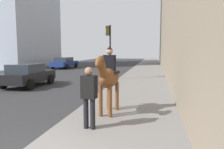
{
  "coord_description": "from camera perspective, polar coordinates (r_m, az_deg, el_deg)",
  "views": [
    {
      "loc": [
        -3.53,
        -2.78,
        2.25
      ],
      "look_at": [
        4.0,
        -1.27,
        1.4
      ],
      "focal_mm": 34.3,
      "sensor_mm": 36.0,
      "label": 1
    }
  ],
  "objects": [
    {
      "name": "car_near_lane",
      "position": [
        14.55,
        -21.54,
        -0.07
      ],
      "size": [
        3.85,
        2.08,
        1.44
      ],
      "rotation": [
        0.0,
        0.0,
        -0.02
      ],
      "color": "black",
      "rests_on": "ground"
    },
    {
      "name": "mounted_horse_near",
      "position": [
        7.18,
        -0.94,
        -0.6
      ],
      "size": [
        2.15,
        0.67,
        2.28
      ],
      "rotation": [
        0.0,
        0.0,
        3.07
      ],
      "color": "brown",
      "rests_on": "sidewalk_slab"
    },
    {
      "name": "pedestrian_greeting",
      "position": [
        5.84,
        -6.13,
        -5.11
      ],
      "size": [
        0.31,
        0.43,
        1.7
      ],
      "rotation": [
        0.0,
        0.0,
        -0.13
      ],
      "color": "black",
      "rests_on": "sidewalk_slab"
    },
    {
      "name": "car_mid_lane",
      "position": [
        28.4,
        -12.55,
        3.12
      ],
      "size": [
        4.66,
        2.26,
        1.44
      ],
      "rotation": [
        0.0,
        0.0,
        -0.04
      ],
      "color": "navy",
      "rests_on": "ground"
    },
    {
      "name": "traffic_light_near_curb",
      "position": [
        15.87,
        -0.8,
        8.1
      ],
      "size": [
        0.2,
        0.44,
        4.13
      ],
      "color": "black",
      "rests_on": "ground"
    }
  ]
}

